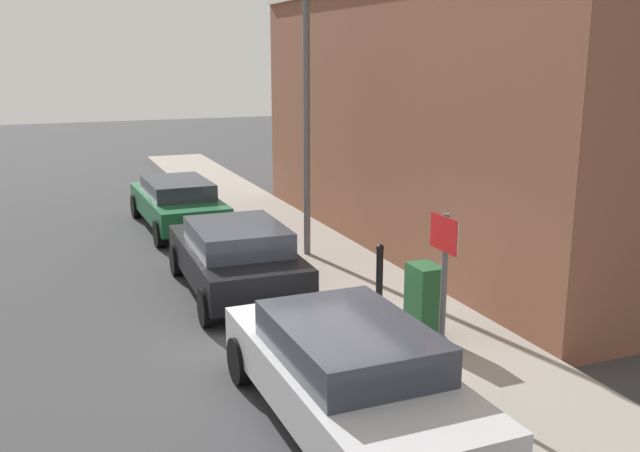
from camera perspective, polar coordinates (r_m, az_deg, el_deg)
ground at (r=10.84m, az=-1.69°, el=-9.99°), size 80.00×80.00×0.00m
sidewalk at (r=16.83m, az=-2.17°, el=-1.08°), size 2.27×30.00×0.15m
corner_building at (r=17.41m, az=16.08°, el=14.63°), size 8.04×12.97×9.61m
car_silver at (r=8.49m, az=2.31°, el=-11.64°), size 1.93×4.44×1.34m
car_black at (r=13.19m, az=-6.75°, el=-2.40°), size 2.00×4.10×1.35m
car_green at (r=18.39m, az=-11.35°, el=1.90°), size 1.88×4.47×1.27m
utility_cabinet at (r=10.84m, az=8.35°, el=-6.26°), size 0.46×0.61×1.15m
bollard_near_cabinet at (r=12.29m, az=4.80°, el=-3.64°), size 0.14×0.14×1.04m
street_sign at (r=8.99m, az=9.87°, el=-3.92°), size 0.08×0.60×2.30m
lamppost at (r=14.81m, az=-1.08°, el=9.59°), size 0.20×0.44×5.72m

